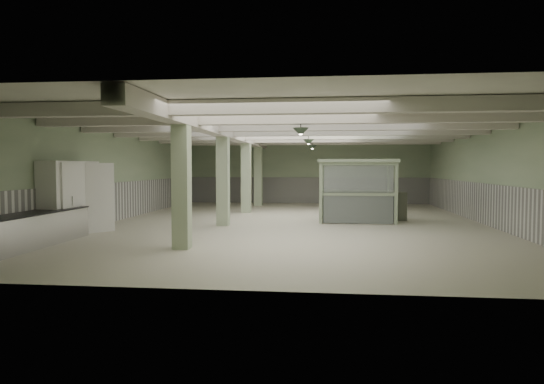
# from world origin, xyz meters

# --- Properties ---
(floor) EXTENTS (20.00, 20.00, 0.00)m
(floor) POSITION_xyz_m (0.00, 0.00, 0.00)
(floor) COLOR beige
(floor) RESTS_ON ground
(ceiling) EXTENTS (14.00, 20.00, 0.02)m
(ceiling) POSITION_xyz_m (0.00, 0.00, 3.60)
(ceiling) COLOR white
(ceiling) RESTS_ON wall_back
(wall_back) EXTENTS (14.00, 0.02, 3.60)m
(wall_back) POSITION_xyz_m (0.00, 10.00, 1.80)
(wall_back) COLOR #A1B28E
(wall_back) RESTS_ON floor
(wall_front) EXTENTS (14.00, 0.02, 3.60)m
(wall_front) POSITION_xyz_m (0.00, -10.00, 1.80)
(wall_front) COLOR #A1B28E
(wall_front) RESTS_ON floor
(wall_left) EXTENTS (0.02, 20.00, 3.60)m
(wall_left) POSITION_xyz_m (-7.00, 0.00, 1.80)
(wall_left) COLOR #A1B28E
(wall_left) RESTS_ON floor
(wall_right) EXTENTS (0.02, 20.00, 3.60)m
(wall_right) POSITION_xyz_m (7.00, 0.00, 1.80)
(wall_right) COLOR #A1B28E
(wall_right) RESTS_ON floor
(wainscot_left) EXTENTS (0.05, 19.90, 1.50)m
(wainscot_left) POSITION_xyz_m (-6.97, 0.00, 0.75)
(wainscot_left) COLOR white
(wainscot_left) RESTS_ON floor
(wainscot_right) EXTENTS (0.05, 19.90, 1.50)m
(wainscot_right) POSITION_xyz_m (6.97, 0.00, 0.75)
(wainscot_right) COLOR white
(wainscot_right) RESTS_ON floor
(wainscot_back) EXTENTS (13.90, 0.05, 1.50)m
(wainscot_back) POSITION_xyz_m (0.00, 9.97, 0.75)
(wainscot_back) COLOR white
(wainscot_back) RESTS_ON floor
(girder) EXTENTS (0.45, 19.90, 0.40)m
(girder) POSITION_xyz_m (-2.50, 0.00, 3.38)
(girder) COLOR beige
(girder) RESTS_ON ceiling
(beam_a) EXTENTS (13.90, 0.35, 0.32)m
(beam_a) POSITION_xyz_m (0.00, -7.50, 3.42)
(beam_a) COLOR beige
(beam_a) RESTS_ON ceiling
(beam_b) EXTENTS (13.90, 0.35, 0.32)m
(beam_b) POSITION_xyz_m (0.00, -5.00, 3.42)
(beam_b) COLOR beige
(beam_b) RESTS_ON ceiling
(beam_c) EXTENTS (13.90, 0.35, 0.32)m
(beam_c) POSITION_xyz_m (0.00, -2.50, 3.42)
(beam_c) COLOR beige
(beam_c) RESTS_ON ceiling
(beam_d) EXTENTS (13.90, 0.35, 0.32)m
(beam_d) POSITION_xyz_m (0.00, 0.00, 3.42)
(beam_d) COLOR beige
(beam_d) RESTS_ON ceiling
(beam_e) EXTENTS (13.90, 0.35, 0.32)m
(beam_e) POSITION_xyz_m (0.00, 2.50, 3.42)
(beam_e) COLOR beige
(beam_e) RESTS_ON ceiling
(beam_f) EXTENTS (13.90, 0.35, 0.32)m
(beam_f) POSITION_xyz_m (0.00, 5.00, 3.42)
(beam_f) COLOR beige
(beam_f) RESTS_ON ceiling
(beam_g) EXTENTS (13.90, 0.35, 0.32)m
(beam_g) POSITION_xyz_m (0.00, 7.50, 3.42)
(beam_g) COLOR beige
(beam_g) RESTS_ON ceiling
(column_a) EXTENTS (0.42, 0.42, 3.60)m
(column_a) POSITION_xyz_m (-2.50, -6.00, 1.80)
(column_a) COLOR #A9BB96
(column_a) RESTS_ON floor
(column_b) EXTENTS (0.42, 0.42, 3.60)m
(column_b) POSITION_xyz_m (-2.50, -1.00, 1.80)
(column_b) COLOR #A9BB96
(column_b) RESTS_ON floor
(column_c) EXTENTS (0.42, 0.42, 3.60)m
(column_c) POSITION_xyz_m (-2.50, 4.00, 1.80)
(column_c) COLOR #A9BB96
(column_c) RESTS_ON floor
(column_d) EXTENTS (0.42, 0.42, 3.60)m
(column_d) POSITION_xyz_m (-2.50, 8.00, 1.80)
(column_d) COLOR #A9BB96
(column_d) RESTS_ON floor
(pendant_front) EXTENTS (0.44, 0.44, 0.22)m
(pendant_front) POSITION_xyz_m (0.50, -5.00, 3.05)
(pendant_front) COLOR #2F3F30
(pendant_front) RESTS_ON ceiling
(pendant_mid) EXTENTS (0.44, 0.44, 0.22)m
(pendant_mid) POSITION_xyz_m (0.50, 0.50, 3.05)
(pendant_mid) COLOR #2F3F30
(pendant_mid) RESTS_ON ceiling
(pendant_back) EXTENTS (0.44, 0.44, 0.22)m
(pendant_back) POSITION_xyz_m (0.50, 5.50, 3.05)
(pendant_back) COLOR #2F3F30
(pendant_back) RESTS_ON ceiling
(prep_counter) EXTENTS (0.93, 5.32, 0.91)m
(prep_counter) POSITION_xyz_m (-6.54, -6.59, 0.46)
(prep_counter) COLOR #B6B6BB
(prep_counter) RESTS_ON floor
(orange_bowl) EXTENTS (0.28, 0.28, 0.09)m
(orange_bowl) POSITION_xyz_m (-6.41, -4.27, 0.95)
(orange_bowl) COLOR #B2B2B7
(orange_bowl) RESTS_ON prep_counter
(walkin_cooler) EXTENTS (1.12, 2.59, 2.38)m
(walkin_cooler) POSITION_xyz_m (-6.62, -4.00, 1.19)
(walkin_cooler) COLOR white
(walkin_cooler) RESTS_ON floor
(guard_booth) EXTENTS (3.01, 2.56, 2.40)m
(guard_booth) POSITION_xyz_m (2.37, 1.08, 1.65)
(guard_booth) COLOR #94A684
(guard_booth) RESTS_ON floor
(filing_cabinet) EXTENTS (0.47, 0.59, 1.12)m
(filing_cabinet) POSITION_xyz_m (4.09, 1.41, 0.56)
(filing_cabinet) COLOR #565A4B
(filing_cabinet) RESTS_ON floor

